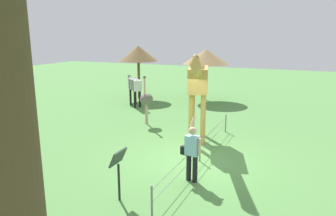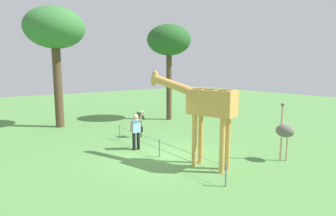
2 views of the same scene
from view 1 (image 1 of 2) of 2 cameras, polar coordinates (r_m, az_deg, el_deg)
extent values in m
plane|color=#568E47|center=(10.63, 5.12, -9.33)|extent=(60.00, 60.00, 0.00)
cylinder|color=gold|center=(11.87, 6.21, -2.06)|extent=(0.18, 0.18, 1.92)
cylinder|color=gold|center=(11.88, 4.09, -1.99)|extent=(0.18, 0.18, 1.92)
cylinder|color=gold|center=(12.93, 6.33, -0.80)|extent=(0.18, 0.18, 1.92)
cylinder|color=gold|center=(12.95, 4.39, -0.74)|extent=(0.18, 0.18, 1.92)
cube|color=gold|center=(12.13, 5.40, 5.10)|extent=(1.83, 1.14, 0.90)
cube|color=brown|center=(11.58, 5.35, 7.02)|extent=(0.47, 0.52, 0.02)
cube|color=brown|center=(12.08, 5.45, 7.26)|extent=(0.47, 0.52, 0.02)
cube|color=brown|center=(12.58, 5.53, 7.49)|extent=(0.47, 0.52, 0.02)
cylinder|color=gold|center=(10.48, 5.12, 6.77)|extent=(2.09, 0.88, 0.82)
ellipsoid|color=gold|center=(9.46, 4.89, 7.66)|extent=(0.49, 0.37, 0.69)
cylinder|color=brown|center=(9.43, 5.26, 8.73)|extent=(0.05, 0.05, 0.14)
cylinder|color=brown|center=(9.47, 4.56, 8.76)|extent=(0.05, 0.05, 0.14)
cylinder|color=black|center=(9.16, 3.71, -10.46)|extent=(0.14, 0.14, 0.78)
cylinder|color=black|center=(9.07, 4.83, -10.72)|extent=(0.14, 0.14, 0.78)
cube|color=#8CBFE0|center=(8.87, 4.34, -6.65)|extent=(0.30, 0.40, 0.55)
sphere|color=#D8AD8C|center=(8.74, 4.39, -4.09)|extent=(0.22, 0.22, 0.22)
cylinder|color=#D8AD8C|center=(9.00, 4.24, -3.26)|extent=(0.35, 0.14, 0.52)
cylinder|color=#D8AD8C|center=(8.77, 5.60, -6.94)|extent=(0.08, 0.08, 0.50)
cube|color=black|center=(8.99, 2.93, -7.54)|extent=(0.15, 0.22, 0.24)
cylinder|color=black|center=(18.70, -6.69, 1.97)|extent=(0.12, 0.12, 0.95)
cylinder|color=black|center=(18.78, -5.81, 2.04)|extent=(0.12, 0.12, 0.95)
cylinder|color=black|center=(17.95, -5.93, 1.52)|extent=(0.12, 0.12, 0.95)
cylinder|color=black|center=(18.04, -5.03, 1.60)|extent=(0.12, 0.12, 0.95)
cube|color=silver|center=(17.75, -5.42, 3.95)|extent=(0.44, 0.42, 0.60)
cube|color=black|center=(17.91, -5.59, 4.02)|extent=(0.44, 0.42, 0.60)
cube|color=silver|center=(18.07, -5.76, 4.10)|extent=(0.44, 0.42, 0.60)
cube|color=black|center=(18.23, -5.93, 4.18)|extent=(0.44, 0.42, 0.60)
cube|color=silver|center=(18.39, -6.09, 4.25)|extent=(0.44, 0.42, 0.60)
cube|color=black|center=(18.55, -6.25, 4.32)|extent=(0.44, 0.42, 0.60)
cube|color=silver|center=(18.72, -6.41, 4.39)|extent=(0.44, 0.42, 0.60)
cylinder|color=silver|center=(18.92, -6.64, 4.94)|extent=(0.45, 0.46, 0.47)
ellipsoid|color=black|center=(19.13, -6.87, 5.48)|extent=(0.40, 0.42, 0.22)
cylinder|color=#CC9E93|center=(14.53, -3.69, -1.28)|extent=(0.07, 0.07, 0.90)
cylinder|color=#CC9E93|center=(14.74, -3.96, -1.08)|extent=(0.07, 0.07, 0.90)
ellipsoid|color=#66605B|center=(14.47, -3.87, 1.62)|extent=(0.70, 0.56, 0.49)
cylinder|color=#CC9E93|center=(14.24, -4.18, 3.68)|extent=(0.08, 0.08, 0.80)
sphere|color=#66605B|center=(14.18, -4.21, 5.48)|extent=(0.14, 0.14, 0.14)
cylinder|color=brown|center=(20.52, -5.21, 5.01)|extent=(0.16, 0.16, 2.38)
cone|color=brown|center=(20.35, -5.31, 9.67)|extent=(2.44, 2.44, 0.96)
cylinder|color=brown|center=(20.07, 6.65, 4.58)|extent=(0.16, 0.16, 2.23)
cone|color=#997A4C|center=(19.90, 6.77, 9.04)|extent=(2.84, 2.84, 0.90)
cylinder|color=black|center=(8.18, -8.72, -12.95)|extent=(0.06, 0.06, 0.95)
cube|color=#333D38|center=(7.91, -8.88, -8.68)|extent=(0.56, 0.21, 0.38)
cylinder|color=slate|center=(13.68, 10.23, -2.70)|extent=(0.05, 0.05, 0.75)
cylinder|color=slate|center=(10.47, 5.71, -7.51)|extent=(0.05, 0.05, 0.75)
cylinder|color=slate|center=(7.51, -2.90, -16.19)|extent=(0.05, 0.05, 0.75)
cube|color=slate|center=(10.38, 5.74, -6.16)|extent=(7.00, 0.01, 0.01)
cube|color=slate|center=(10.48, 5.70, -7.70)|extent=(7.00, 0.01, 0.01)
camera|label=2|loc=(18.47, 34.09, 9.43)|focal=29.55mm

